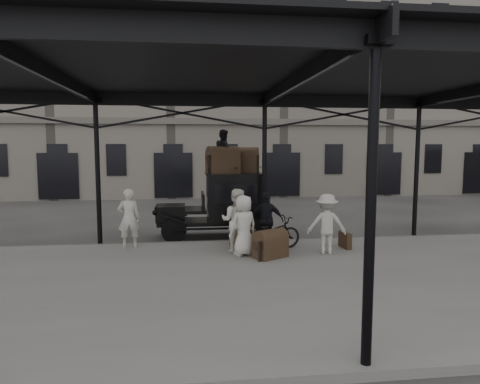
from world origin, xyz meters
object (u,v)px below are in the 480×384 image
(porter_left, at_px, (129,218))
(steamer_trunk_platform, at_px, (270,246))
(steamer_trunk_roof_near, at_px, (223,162))
(bicycle, at_px, (272,233))
(taxi, at_px, (225,202))
(porter_official, at_px, (267,220))

(porter_left, xyz_separation_m, steamer_trunk_platform, (3.82, -1.58, -0.55))
(steamer_trunk_roof_near, height_order, steamer_trunk_platform, steamer_trunk_roof_near)
(porter_left, height_order, steamer_trunk_platform, porter_left)
(bicycle, xyz_separation_m, steamer_trunk_platform, (-0.20, -0.85, -0.16))
(steamer_trunk_roof_near, relative_size, steamer_trunk_platform, 1.18)
(steamer_trunk_platform, bearing_deg, porter_left, 127.54)
(bicycle, bearing_deg, steamer_trunk_roof_near, 11.05)
(steamer_trunk_roof_near, bearing_deg, porter_left, -168.34)
(taxi, bearing_deg, porter_left, -148.49)
(porter_left, bearing_deg, bicycle, 164.09)
(porter_left, relative_size, porter_official, 1.05)
(bicycle, bearing_deg, porter_left, 63.10)
(porter_left, distance_m, bicycle, 4.11)
(porter_left, bearing_deg, steamer_trunk_roof_near, -157.05)
(taxi, relative_size, steamer_trunk_platform, 4.28)
(porter_left, relative_size, steamer_trunk_roof_near, 1.71)
(taxi, bearing_deg, steamer_trunk_platform, -74.89)
(taxi, xyz_separation_m, porter_left, (-2.91, -1.79, -0.19))
(taxi, relative_size, porter_left, 2.12)
(taxi, xyz_separation_m, bicycle, (1.11, -2.52, -0.58))
(porter_left, xyz_separation_m, porter_official, (3.93, -0.53, -0.04))
(taxi, height_order, porter_official, taxi)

